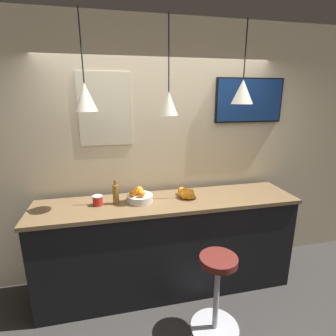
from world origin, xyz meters
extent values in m
cube|color=beige|center=(0.00, 1.15, 1.45)|extent=(8.00, 0.06, 2.90)
cube|color=black|center=(0.00, 0.73, 0.51)|extent=(2.70, 0.57, 1.02)
cube|color=brown|center=(0.00, 0.73, 1.04)|extent=(2.74, 0.61, 0.04)
cylinder|color=#B7B7BC|center=(0.30, 0.08, 0.01)|extent=(0.45, 0.45, 0.02)
cylinder|color=#B7B7BC|center=(0.30, 0.08, 0.36)|extent=(0.05, 0.05, 0.69)
cylinder|color=#5B1E19|center=(0.30, 0.08, 0.74)|extent=(0.33, 0.33, 0.06)
cylinder|color=beige|center=(-0.29, 0.76, 1.10)|extent=(0.27, 0.27, 0.07)
sphere|color=orange|center=(-0.28, 0.70, 1.17)|extent=(0.07, 0.07, 0.07)
sphere|color=orange|center=(-0.29, 0.78, 1.17)|extent=(0.08, 0.08, 0.08)
sphere|color=orange|center=(-0.36, 0.74, 1.17)|extent=(0.07, 0.07, 0.07)
sphere|color=orange|center=(-0.33, 0.77, 1.17)|extent=(0.07, 0.07, 0.07)
sphere|color=orange|center=(0.26, 0.82, 1.10)|extent=(0.07, 0.07, 0.07)
sphere|color=orange|center=(0.25, 0.71, 1.10)|extent=(0.08, 0.08, 0.08)
sphere|color=orange|center=(0.18, 0.86, 1.10)|extent=(0.09, 0.09, 0.09)
sphere|color=orange|center=(0.17, 0.73, 1.10)|extent=(0.08, 0.08, 0.08)
sphere|color=orange|center=(0.28, 0.83, 1.09)|extent=(0.07, 0.07, 0.07)
sphere|color=orange|center=(0.19, 0.79, 1.10)|extent=(0.08, 0.08, 0.08)
sphere|color=orange|center=(0.16, 0.77, 1.10)|extent=(0.09, 0.09, 0.09)
sphere|color=orange|center=(0.23, 0.84, 1.10)|extent=(0.08, 0.08, 0.08)
sphere|color=orange|center=(0.24, 0.74, 1.10)|extent=(0.08, 0.08, 0.08)
sphere|color=orange|center=(0.21, 0.76, 1.10)|extent=(0.08, 0.08, 0.08)
sphere|color=orange|center=(0.22, 0.71, 1.10)|extent=(0.08, 0.08, 0.08)
sphere|color=orange|center=(0.17, 0.80, 1.09)|extent=(0.07, 0.07, 0.07)
cylinder|color=olive|center=(-0.53, 0.76, 1.16)|extent=(0.06, 0.06, 0.20)
cylinder|color=olive|center=(-0.53, 0.76, 1.28)|extent=(0.03, 0.03, 0.05)
cylinder|color=red|center=(-0.71, 0.76, 1.10)|extent=(0.10, 0.10, 0.09)
cylinder|color=white|center=(-0.71, 0.76, 1.15)|extent=(0.10, 0.10, 0.01)
cylinder|color=black|center=(-0.74, 0.70, 2.51)|extent=(0.01, 0.01, 0.58)
cone|color=beige|center=(-0.74, 0.70, 2.10)|extent=(0.20, 0.20, 0.24)
sphere|color=#F9EFCC|center=(-0.74, 0.70, 2.00)|extent=(0.04, 0.04, 0.04)
cylinder|color=black|center=(0.00, 0.70, 2.47)|extent=(0.01, 0.01, 0.65)
cone|color=beige|center=(0.00, 0.70, 2.04)|extent=(0.17, 0.17, 0.21)
sphere|color=#F9EFCC|center=(0.00, 0.70, 1.95)|extent=(0.04, 0.04, 0.04)
cylinder|color=black|center=(0.74, 0.70, 2.53)|extent=(0.01, 0.01, 0.54)
cone|color=beige|center=(0.74, 0.70, 2.15)|extent=(0.21, 0.21, 0.23)
sphere|color=#F9EFCC|center=(0.74, 0.70, 2.05)|extent=(0.04, 0.04, 0.04)
cube|color=black|center=(1.05, 1.10, 2.06)|extent=(0.83, 0.04, 0.50)
cube|color=navy|center=(1.05, 1.08, 2.06)|extent=(0.80, 0.01, 0.47)
cube|color=beige|center=(-0.58, 1.11, 1.97)|extent=(0.54, 0.01, 0.75)
camera|label=1|loc=(-0.56, -1.74, 2.12)|focal=28.00mm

